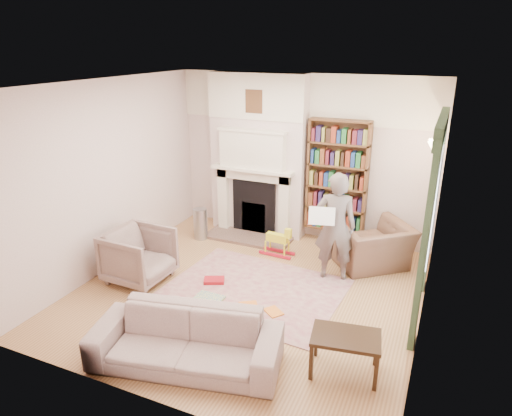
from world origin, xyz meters
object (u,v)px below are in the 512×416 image
at_px(armchair_reading, 372,245).
at_px(sofa, 186,340).
at_px(bookcase, 337,176).
at_px(paraffin_heater, 200,224).
at_px(armchair_left, 139,256).
at_px(rocking_horse, 277,241).
at_px(man_reading, 335,227).
at_px(coffee_table, 345,354).

bearing_deg(armchair_reading, sofa, 26.18).
bearing_deg(bookcase, paraffin_heater, -159.73).
height_order(bookcase, sofa, bookcase).
bearing_deg(armchair_left, rocking_horse, -42.06).
bearing_deg(man_reading, rocking_horse, -34.08).
xyz_separation_m(armchair_left, rocking_horse, (1.52, 1.56, -0.14)).
distance_m(armchair_reading, coffee_table, 2.57).
distance_m(armchair_reading, sofa, 3.40).
relative_size(man_reading, rocking_horse, 2.88).
xyz_separation_m(sofa, rocking_horse, (-0.07, 2.88, -0.05)).
xyz_separation_m(armchair_left, man_reading, (2.54, 1.19, 0.42)).
height_order(coffee_table, paraffin_heater, paraffin_heater).
height_order(armchair_reading, paraffin_heater, armchair_reading).
bearing_deg(rocking_horse, armchair_reading, 11.95).
bearing_deg(rocking_horse, coffee_table, -51.54).
distance_m(bookcase, rocking_horse, 1.47).
height_order(armchair_reading, coffee_table, armchair_reading).
distance_m(bookcase, sofa, 3.92).
distance_m(armchair_reading, armchair_left, 3.48).
bearing_deg(armchair_left, bookcase, -40.14).
bearing_deg(rocking_horse, man_reading, -16.96).
relative_size(bookcase, rocking_horse, 3.32).
xyz_separation_m(man_reading, paraffin_heater, (-2.49, 0.46, -0.53)).
relative_size(bookcase, armchair_left, 2.19).
relative_size(armchair_left, paraffin_heater, 1.53).
bearing_deg(armchair_reading, bookcase, -80.60).
relative_size(sofa, man_reading, 1.25).
xyz_separation_m(man_reading, rocking_horse, (-1.02, 0.37, -0.56)).
xyz_separation_m(sofa, paraffin_heater, (-1.54, 2.96, -0.02)).
bearing_deg(armchair_reading, paraffin_heater, -36.84).
relative_size(man_reading, paraffin_heater, 2.91).
distance_m(armchair_left, man_reading, 2.84).
distance_m(paraffin_heater, rocking_horse, 1.47).
height_order(sofa, man_reading, man_reading).
relative_size(coffee_table, paraffin_heater, 1.27).
distance_m(man_reading, rocking_horse, 1.22).
xyz_separation_m(man_reading, coffee_table, (0.64, -1.96, -0.58)).
height_order(armchair_reading, armchair_left, armchair_left).
distance_m(armchair_reading, rocking_horse, 1.49).
distance_m(coffee_table, rocking_horse, 2.86).
xyz_separation_m(armchair_left, coffee_table, (3.18, -0.77, -0.16)).
height_order(bookcase, man_reading, bookcase).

